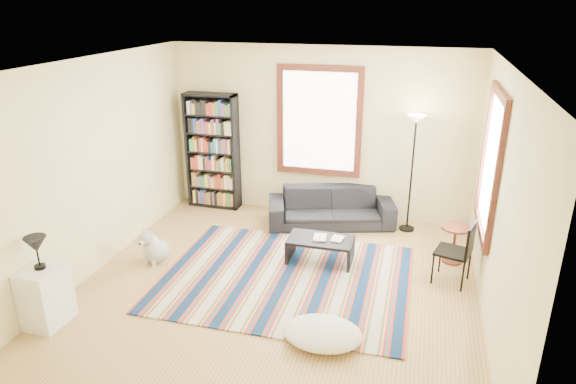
% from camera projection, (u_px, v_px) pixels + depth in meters
% --- Properties ---
extents(floor, '(5.00, 5.00, 0.10)m').
position_uv_depth(floor, '(278.00, 288.00, 6.67)').
color(floor, tan).
rests_on(floor, ground).
extents(ceiling, '(5.00, 5.00, 0.10)m').
position_uv_depth(ceiling, '(276.00, 59.00, 5.64)').
color(ceiling, white).
rests_on(ceiling, floor).
extents(wall_back, '(5.00, 0.10, 2.80)m').
position_uv_depth(wall_back, '(320.00, 132.00, 8.46)').
color(wall_back, beige).
rests_on(wall_back, floor).
extents(wall_front, '(5.00, 0.10, 2.80)m').
position_uv_depth(wall_front, '(184.00, 294.00, 3.85)').
color(wall_front, beige).
rests_on(wall_front, floor).
extents(wall_left, '(0.10, 5.00, 2.80)m').
position_uv_depth(wall_left, '(92.00, 166.00, 6.76)').
color(wall_left, beige).
rests_on(wall_left, floor).
extents(wall_right, '(0.10, 5.00, 2.80)m').
position_uv_depth(wall_right, '(504.00, 203.00, 5.54)').
color(wall_right, beige).
rests_on(wall_right, floor).
extents(window_back, '(1.20, 0.06, 1.60)m').
position_uv_depth(window_back, '(319.00, 121.00, 8.31)').
color(window_back, white).
rests_on(window_back, wall_back).
extents(window_right, '(0.06, 1.20, 1.60)m').
position_uv_depth(window_right, '(491.00, 164.00, 6.21)').
color(window_right, white).
rests_on(window_right, wall_right).
extents(rug, '(3.21, 2.56, 0.02)m').
position_uv_depth(rug, '(286.00, 278.00, 6.79)').
color(rug, '#0D2241').
rests_on(rug, floor).
extents(sofa, '(1.33, 2.15, 0.59)m').
position_uv_depth(sofa, '(331.00, 207.00, 8.33)').
color(sofa, black).
rests_on(sofa, floor).
extents(bookshelf, '(0.90, 0.30, 2.00)m').
position_uv_depth(bookshelf, '(213.00, 151.00, 8.83)').
color(bookshelf, black).
rests_on(bookshelf, floor).
extents(coffee_table, '(0.98, 0.68, 0.36)m').
position_uv_depth(coffee_table, '(320.00, 250.00, 7.16)').
color(coffee_table, black).
rests_on(coffee_table, floor).
extents(book_a, '(0.26, 0.20, 0.02)m').
position_uv_depth(book_a, '(314.00, 237.00, 7.12)').
color(book_a, beige).
rests_on(book_a, coffee_table).
extents(book_b, '(0.19, 0.24, 0.02)m').
position_uv_depth(book_b, '(332.00, 238.00, 7.10)').
color(book_b, beige).
rests_on(book_b, coffee_table).
extents(floor_cushion, '(0.89, 0.68, 0.22)m').
position_uv_depth(floor_cushion, '(323.00, 333.00, 5.51)').
color(floor_cushion, beige).
rests_on(floor_cushion, floor).
extents(floor_lamp, '(0.34, 0.34, 1.86)m').
position_uv_depth(floor_lamp, '(411.00, 175.00, 7.90)').
color(floor_lamp, black).
rests_on(floor_lamp, floor).
extents(side_table, '(0.44, 0.44, 0.54)m').
position_uv_depth(side_table, '(454.00, 244.00, 7.14)').
color(side_table, '#4E1A13').
rests_on(side_table, floor).
extents(folding_chair, '(0.51, 0.50, 0.86)m').
position_uv_depth(folding_chair, '(453.00, 252.00, 6.57)').
color(folding_chair, black).
rests_on(folding_chair, floor).
extents(white_cabinet, '(0.39, 0.50, 0.70)m').
position_uv_depth(white_cabinet, '(46.00, 296.00, 5.76)').
color(white_cabinet, white).
rests_on(white_cabinet, floor).
extents(table_lamp, '(0.32, 0.32, 0.38)m').
position_uv_depth(table_lamp, '(37.00, 253.00, 5.57)').
color(table_lamp, black).
rests_on(table_lamp, white_cabinet).
extents(dog, '(0.46, 0.58, 0.52)m').
position_uv_depth(dog, '(156.00, 244.00, 7.15)').
color(dog, silver).
rests_on(dog, floor).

